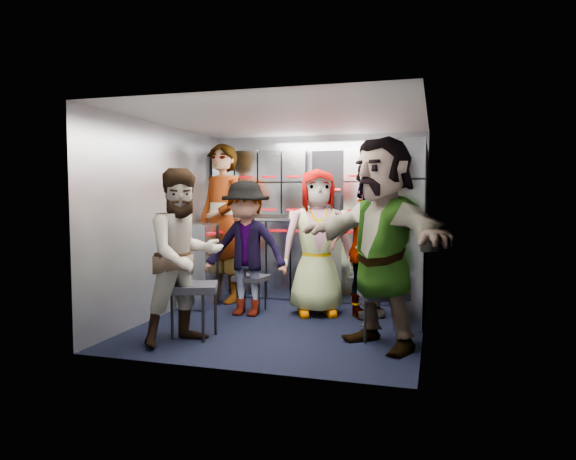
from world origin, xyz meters
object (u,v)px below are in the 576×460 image
(jump_seat_near_left, at_px, (194,290))
(jump_seat_mid_right, at_px, (367,281))
(attendant_standing, at_px, (222,223))
(attendant_arc_a, at_px, (184,256))
(jump_seat_mid_left, at_px, (252,280))
(jump_seat_center, at_px, (321,278))
(attendant_arc_c, at_px, (317,242))
(attendant_arc_e, at_px, (382,242))
(jump_seat_near_right, at_px, (383,297))
(attendant_arc_d, at_px, (366,249))
(attendant_arc_b, at_px, (246,248))

(jump_seat_near_left, relative_size, jump_seat_mid_right, 1.29)
(jump_seat_mid_right, xyz_separation_m, attendant_standing, (-1.82, 0.13, 0.62))
(attendant_arc_a, bearing_deg, jump_seat_mid_left, 27.90)
(jump_seat_near_left, xyz_separation_m, jump_seat_center, (0.90, 1.39, -0.07))
(jump_seat_near_left, height_order, jump_seat_mid_left, jump_seat_near_left)
(attendant_arc_c, distance_m, attendant_arc_e, 1.31)
(jump_seat_mid_left, xyz_separation_m, jump_seat_mid_right, (1.28, 0.30, -0.01))
(jump_seat_near_right, xyz_separation_m, attendant_arc_d, (-0.28, 0.89, 0.34))
(attendant_arc_b, bearing_deg, jump_seat_mid_left, 90.46)
(jump_seat_mid_right, relative_size, attendant_arc_a, 0.27)
(jump_seat_near_left, bearing_deg, attendant_arc_e, 6.38)
(jump_seat_mid_left, bearing_deg, attendant_arc_b, -90.00)
(attendant_arc_a, distance_m, attendant_arc_e, 1.75)
(attendant_arc_b, xyz_separation_m, attendant_arc_d, (1.28, 0.30, 0.00))
(jump_seat_near_left, height_order, jump_seat_near_right, jump_seat_near_left)
(jump_seat_near_right, height_order, attendant_arc_e, attendant_arc_e)
(jump_seat_near_left, height_order, attendant_arc_b, attendant_arc_b)
(jump_seat_near_left, relative_size, jump_seat_center, 1.27)
(attendant_arc_a, xyz_separation_m, attendant_arc_b, (0.15, 1.15, -0.04))
(attendant_arc_b, distance_m, attendant_arc_d, 1.31)
(attendant_arc_a, bearing_deg, jump_seat_near_right, -37.74)
(jump_seat_near_right, distance_m, attendant_arc_d, 0.99)
(attendant_arc_c, distance_m, attendant_arc_d, 0.53)
(jump_seat_near_left, distance_m, attendant_standing, 1.70)
(attendant_arc_c, bearing_deg, jump_seat_mid_left, 164.20)
(attendant_arc_d, bearing_deg, attendant_arc_e, -113.44)
(jump_seat_near_right, bearing_deg, attendant_arc_d, 107.48)
(attendant_standing, xyz_separation_m, attendant_arc_a, (0.39, -1.75, -0.20))
(jump_seat_center, xyz_separation_m, attendant_arc_c, (0.00, -0.18, 0.43))
(jump_seat_center, xyz_separation_m, attendant_standing, (-1.29, 0.18, 0.60))
(jump_seat_near_right, distance_m, attendant_standing, 2.48)
(attendant_arc_b, xyz_separation_m, attendant_arc_c, (0.75, 0.24, 0.07))
(jump_seat_mid_right, height_order, attendant_standing, attendant_standing)
(jump_seat_center, relative_size, attendant_arc_a, 0.27)
(jump_seat_mid_right, bearing_deg, jump_seat_mid_left, -166.99)
(jump_seat_center, bearing_deg, attendant_arc_c, -90.00)
(jump_seat_mid_left, relative_size, attendant_arc_c, 0.26)
(attendant_arc_b, bearing_deg, attendant_arc_c, 18.50)
(attendant_standing, distance_m, attendant_arc_e, 2.51)
(jump_seat_near_left, relative_size, attendant_arc_b, 0.37)
(jump_seat_near_left, bearing_deg, attendant_arc_a, -90.00)
(attendant_arc_c, relative_size, attendant_arc_e, 0.88)
(jump_seat_center, distance_m, jump_seat_mid_right, 0.53)
(jump_seat_center, xyz_separation_m, attendant_arc_a, (-0.90, -1.57, 0.41))
(attendant_arc_d, distance_m, attendant_arc_e, 1.12)
(jump_seat_center, height_order, attendant_arc_e, attendant_arc_e)
(attendant_standing, relative_size, attendant_arc_b, 1.32)
(jump_seat_mid_left, height_order, attendant_arc_e, attendant_arc_e)
(attendant_arc_c, bearing_deg, jump_seat_near_left, -147.34)
(jump_seat_near_right, distance_m, attendant_arc_a, 1.83)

